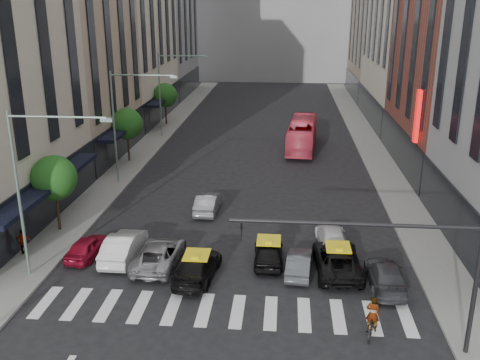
% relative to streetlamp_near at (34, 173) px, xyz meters
% --- Properties ---
extents(ground, '(160.00, 160.00, 0.00)m').
position_rel_streetlamp_near_xyz_m(ground, '(10.04, -4.00, -5.90)').
color(ground, black).
rests_on(ground, ground).
extents(sidewalk_left, '(3.00, 96.00, 0.15)m').
position_rel_streetlamp_near_xyz_m(sidewalk_left, '(-1.46, 26.00, -5.83)').
color(sidewalk_left, slate).
rests_on(sidewalk_left, ground).
extents(sidewalk_right, '(3.00, 96.00, 0.15)m').
position_rel_streetlamp_near_xyz_m(sidewalk_right, '(21.54, 26.00, -5.83)').
color(sidewalk_right, slate).
rests_on(sidewalk_right, ground).
extents(building_left_b, '(8.00, 16.00, 24.00)m').
position_rel_streetlamp_near_xyz_m(building_left_b, '(-6.96, 24.00, 6.10)').
color(building_left_b, tan).
rests_on(building_left_b, ground).
extents(building_right_b, '(8.00, 18.00, 26.00)m').
position_rel_streetlamp_near_xyz_m(building_right_b, '(27.04, 23.00, 7.10)').
color(building_right_b, brown).
rests_on(building_right_b, ground).
extents(building_right_d, '(8.00, 18.00, 28.00)m').
position_rel_streetlamp_near_xyz_m(building_right_d, '(27.04, 61.00, 8.10)').
color(building_right_d, tan).
rests_on(building_right_d, ground).
extents(tree_near, '(2.88, 2.88, 4.95)m').
position_rel_streetlamp_near_xyz_m(tree_near, '(-1.76, 6.00, -2.25)').
color(tree_near, black).
rests_on(tree_near, sidewalk_left).
extents(tree_mid, '(2.88, 2.88, 4.95)m').
position_rel_streetlamp_near_xyz_m(tree_mid, '(-1.76, 22.00, -2.25)').
color(tree_mid, black).
rests_on(tree_mid, sidewalk_left).
extents(tree_far, '(2.88, 2.88, 4.95)m').
position_rel_streetlamp_near_xyz_m(tree_far, '(-1.76, 38.00, -2.25)').
color(tree_far, black).
rests_on(tree_far, sidewalk_left).
extents(streetlamp_near, '(5.38, 0.25, 9.00)m').
position_rel_streetlamp_near_xyz_m(streetlamp_near, '(0.00, 0.00, 0.00)').
color(streetlamp_near, gray).
rests_on(streetlamp_near, sidewalk_left).
extents(streetlamp_mid, '(5.38, 0.25, 9.00)m').
position_rel_streetlamp_near_xyz_m(streetlamp_mid, '(0.00, 16.00, 0.00)').
color(streetlamp_mid, gray).
rests_on(streetlamp_mid, sidewalk_left).
extents(streetlamp_far, '(5.38, 0.25, 9.00)m').
position_rel_streetlamp_near_xyz_m(streetlamp_far, '(0.00, 32.00, 0.00)').
color(streetlamp_far, gray).
rests_on(streetlamp_far, sidewalk_left).
extents(traffic_signal, '(10.10, 0.20, 6.00)m').
position_rel_streetlamp_near_xyz_m(traffic_signal, '(17.74, -5.00, -1.43)').
color(traffic_signal, black).
rests_on(traffic_signal, ground).
extents(liberty_sign, '(0.30, 0.70, 4.00)m').
position_rel_streetlamp_near_xyz_m(liberty_sign, '(22.64, 16.00, 0.10)').
color(liberty_sign, red).
rests_on(liberty_sign, ground).
extents(car_red, '(1.90, 3.81, 1.25)m').
position_rel_streetlamp_near_xyz_m(car_red, '(1.38, 2.60, -5.28)').
color(car_red, maroon).
rests_on(car_red, ground).
extents(car_white_front, '(1.71, 4.71, 1.54)m').
position_rel_streetlamp_near_xyz_m(car_white_front, '(3.57, 2.56, -5.13)').
color(car_white_front, silver).
rests_on(car_white_front, ground).
extents(car_silver, '(2.47, 5.12, 1.41)m').
position_rel_streetlamp_near_xyz_m(car_silver, '(5.80, 1.91, -5.20)').
color(car_silver, gray).
rests_on(car_silver, ground).
extents(taxi_left, '(2.40, 4.92, 1.38)m').
position_rel_streetlamp_near_xyz_m(taxi_left, '(8.18, 0.57, -5.22)').
color(taxi_left, black).
rests_on(taxi_left, ground).
extents(taxi_center, '(1.74, 4.11, 1.39)m').
position_rel_streetlamp_near_xyz_m(taxi_center, '(11.94, 2.72, -5.21)').
color(taxi_center, black).
rests_on(taxi_center, ground).
extents(car_grey_mid, '(1.61, 3.79, 1.22)m').
position_rel_streetlamp_near_xyz_m(car_grey_mid, '(13.66, 1.63, -5.30)').
color(car_grey_mid, '#3F4246').
rests_on(car_grey_mid, ground).
extents(taxi_right, '(2.64, 5.34, 1.46)m').
position_rel_streetlamp_near_xyz_m(taxi_right, '(15.76, 2.03, -5.18)').
color(taxi_right, black).
rests_on(taxi_right, ground).
extents(car_grey_curb, '(1.92, 4.57, 1.32)m').
position_rel_streetlamp_near_xyz_m(car_grey_curb, '(18.14, 0.51, -5.25)').
color(car_grey_curb, '#37393E').
rests_on(car_grey_curb, ground).
extents(car_row2_left, '(1.54, 4.18, 1.37)m').
position_rel_streetlamp_near_xyz_m(car_row2_left, '(7.36, 10.26, -5.22)').
color(car_row2_left, '#96969B').
rests_on(car_row2_left, ground).
extents(car_row2_right, '(1.91, 4.34, 1.24)m').
position_rel_streetlamp_near_xyz_m(car_row2_right, '(15.69, 5.23, -5.28)').
color(car_row2_right, silver).
rests_on(car_row2_right, ground).
extents(bus, '(3.39, 10.91, 2.99)m').
position_rel_streetlamp_near_xyz_m(bus, '(14.42, 28.32, -4.41)').
color(bus, '#EC455F').
rests_on(bus, ground).
extents(motorcycle, '(1.18, 1.98, 0.98)m').
position_rel_streetlamp_near_xyz_m(motorcycle, '(16.79, -3.88, -5.41)').
color(motorcycle, black).
rests_on(motorcycle, ground).
extents(rider, '(0.70, 0.56, 1.66)m').
position_rel_streetlamp_near_xyz_m(rider, '(16.79, -3.88, -4.09)').
color(rider, gray).
rests_on(rider, motorcycle).
extents(pedestrian_far, '(0.95, 0.54, 1.53)m').
position_rel_streetlamp_near_xyz_m(pedestrian_far, '(-2.35, 2.35, -4.99)').
color(pedestrian_far, gray).
rests_on(pedestrian_far, sidewalk_left).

